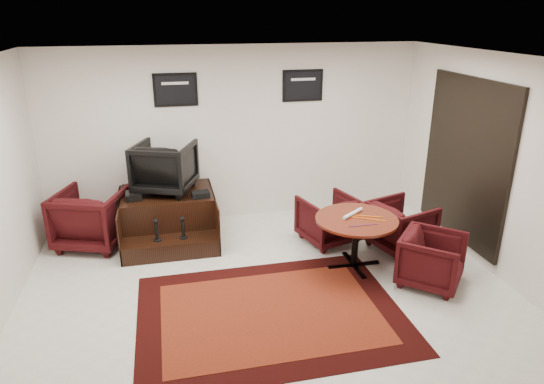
% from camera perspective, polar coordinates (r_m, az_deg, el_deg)
% --- Properties ---
extents(ground, '(6.00, 6.00, 0.00)m').
position_cam_1_polar(ground, '(6.12, -0.29, -11.77)').
color(ground, silver).
rests_on(ground, ground).
extents(room_shell, '(6.02, 5.02, 2.81)m').
position_cam_1_polar(room_shell, '(5.59, 3.50, 5.10)').
color(room_shell, silver).
rests_on(room_shell, ground).
extents(area_rug, '(3.00, 2.25, 0.01)m').
position_cam_1_polar(area_rug, '(5.75, -0.18, -14.04)').
color(area_rug, black).
rests_on(area_rug, ground).
extents(shine_podium, '(1.37, 1.41, 0.71)m').
position_cam_1_polar(shine_podium, '(7.53, -12.02, -2.95)').
color(shine_podium, black).
rests_on(shine_podium, ground).
extents(shine_chair, '(1.04, 1.01, 0.84)m').
position_cam_1_polar(shine_chair, '(7.39, -12.51, 3.17)').
color(shine_chair, black).
rests_on(shine_chair, shine_podium).
extents(shoes_pair, '(0.24, 0.29, 0.10)m').
position_cam_1_polar(shoes_pair, '(7.30, -15.99, -0.43)').
color(shoes_pair, black).
rests_on(shoes_pair, shine_podium).
extents(polish_kit, '(0.27, 0.19, 0.09)m').
position_cam_1_polar(polish_kit, '(7.16, -8.40, -0.29)').
color(polish_kit, black).
rests_on(polish_kit, shine_podium).
extents(umbrella_black, '(0.31, 0.12, 0.83)m').
position_cam_1_polar(umbrella_black, '(7.39, -18.24, -3.27)').
color(umbrella_black, black).
rests_on(umbrella_black, ground).
extents(umbrella_hooked, '(0.34, 0.13, 0.91)m').
position_cam_1_polar(umbrella_hooked, '(7.57, -18.13, -2.35)').
color(umbrella_hooked, black).
rests_on(umbrella_hooked, ground).
extents(armchair_side, '(1.14, 1.11, 0.94)m').
position_cam_1_polar(armchair_side, '(7.56, -20.48, -2.57)').
color(armchair_side, black).
rests_on(armchair_side, ground).
extents(meeting_table, '(1.09, 1.09, 0.71)m').
position_cam_1_polar(meeting_table, '(6.51, 9.89, -3.77)').
color(meeting_table, '#4E180B').
rests_on(meeting_table, ground).
extents(table_chair_back, '(0.92, 0.88, 0.78)m').
position_cam_1_polar(table_chair_back, '(7.27, 6.67, -2.95)').
color(table_chair_back, black).
rests_on(table_chair_back, ground).
extents(table_chair_window, '(0.92, 0.95, 0.79)m').
position_cam_1_polar(table_chair_window, '(7.23, 14.95, -3.60)').
color(table_chair_window, black).
rests_on(table_chair_window, ground).
extents(table_chair_corner, '(0.99, 1.00, 0.75)m').
position_cam_1_polar(table_chair_corner, '(6.44, 18.31, -7.31)').
color(table_chair_corner, black).
rests_on(table_chair_corner, ground).
extents(paper_roll, '(0.37, 0.29, 0.05)m').
position_cam_1_polar(paper_roll, '(6.55, 9.49, -2.50)').
color(paper_roll, silver).
rests_on(paper_roll, meeting_table).
extents(table_clutter, '(0.56, 0.38, 0.01)m').
position_cam_1_polar(table_clutter, '(6.45, 11.05, -3.16)').
color(table_clutter, orange).
rests_on(table_clutter, meeting_table).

